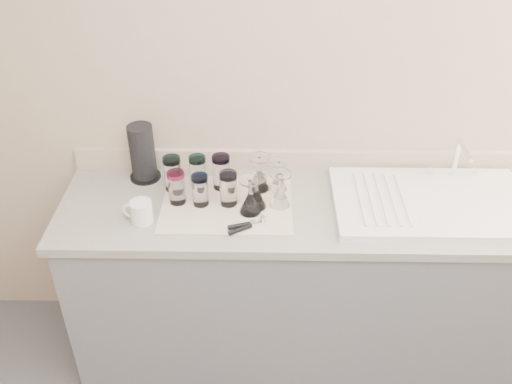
{
  "coord_description": "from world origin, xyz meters",
  "views": [
    {
      "loc": [
        -0.16,
        -0.76,
        2.32
      ],
      "look_at": [
        -0.19,
        1.15,
        1.0
      ],
      "focal_mm": 40.0,
      "sensor_mm": 36.0,
      "label": 1
    }
  ],
  "objects_px": {
    "goblet_back_right": "(278,180)",
    "sink_unit": "(431,202)",
    "goblet_front_right": "(280,194)",
    "white_mug": "(141,212)",
    "paper_towel_roll": "(143,153)",
    "can_opener": "(247,226)",
    "tumbler_cyan": "(198,172)",
    "tumbler_blue": "(200,190)",
    "goblet_front_left": "(257,197)",
    "tumbler_magenta": "(177,187)",
    "goblet_extra": "(250,201)",
    "tumbler_teal": "(173,173)",
    "tumbler_lavender": "(228,188)",
    "tumbler_purple": "(221,172)",
    "goblet_back_left": "(259,178)"
  },
  "relations": [
    {
      "from": "goblet_front_left",
      "to": "tumbler_teal",
      "type": "bearing_deg",
      "value": 160.49
    },
    {
      "from": "tumbler_purple",
      "to": "paper_towel_roll",
      "type": "distance_m",
      "value": 0.37
    },
    {
      "from": "paper_towel_roll",
      "to": "goblet_back_right",
      "type": "bearing_deg",
      "value": -8.85
    },
    {
      "from": "tumbler_magenta",
      "to": "white_mug",
      "type": "bearing_deg",
      "value": -136.58
    },
    {
      "from": "tumbler_teal",
      "to": "tumbler_lavender",
      "type": "distance_m",
      "value": 0.27
    },
    {
      "from": "tumbler_magenta",
      "to": "goblet_extra",
      "type": "relative_size",
      "value": 0.92
    },
    {
      "from": "tumbler_cyan",
      "to": "goblet_front_left",
      "type": "relative_size",
      "value": 1.0
    },
    {
      "from": "white_mug",
      "to": "paper_towel_roll",
      "type": "bearing_deg",
      "value": 97.35
    },
    {
      "from": "tumbler_blue",
      "to": "goblet_back_right",
      "type": "xyz_separation_m",
      "value": [
        0.33,
        0.12,
        -0.02
      ]
    },
    {
      "from": "tumbler_purple",
      "to": "goblet_front_right",
      "type": "distance_m",
      "value": 0.29
    },
    {
      "from": "tumbler_cyan",
      "to": "paper_towel_roll",
      "type": "height_order",
      "value": "paper_towel_roll"
    },
    {
      "from": "sink_unit",
      "to": "goblet_back_left",
      "type": "distance_m",
      "value": 0.74
    },
    {
      "from": "tumbler_purple",
      "to": "tumbler_magenta",
      "type": "relative_size",
      "value": 1.06
    },
    {
      "from": "goblet_front_left",
      "to": "goblet_front_right",
      "type": "distance_m",
      "value": 0.1
    },
    {
      "from": "goblet_extra",
      "to": "tumbler_lavender",
      "type": "bearing_deg",
      "value": 147.69
    },
    {
      "from": "paper_towel_roll",
      "to": "tumbler_purple",
      "type": "bearing_deg",
      "value": -13.18
    },
    {
      "from": "goblet_extra",
      "to": "sink_unit",
      "type": "bearing_deg",
      "value": 4.77
    },
    {
      "from": "white_mug",
      "to": "paper_towel_roll",
      "type": "distance_m",
      "value": 0.34
    },
    {
      "from": "tumbler_cyan",
      "to": "white_mug",
      "type": "xyz_separation_m",
      "value": [
        -0.21,
        -0.25,
        -0.04
      ]
    },
    {
      "from": "sink_unit",
      "to": "goblet_front_left",
      "type": "distance_m",
      "value": 0.74
    },
    {
      "from": "tumbler_magenta",
      "to": "goblet_back_left",
      "type": "relative_size",
      "value": 0.9
    },
    {
      "from": "tumbler_teal",
      "to": "tumbler_lavender",
      "type": "bearing_deg",
      "value": -23.56
    },
    {
      "from": "tumbler_lavender",
      "to": "white_mug",
      "type": "bearing_deg",
      "value": -161.35
    },
    {
      "from": "tumbler_blue",
      "to": "paper_towel_roll",
      "type": "bearing_deg",
      "value": 142.51
    },
    {
      "from": "white_mug",
      "to": "paper_towel_roll",
      "type": "relative_size",
      "value": 0.51
    },
    {
      "from": "paper_towel_roll",
      "to": "goblet_front_left",
      "type": "bearing_deg",
      "value": -24.03
    },
    {
      "from": "paper_towel_roll",
      "to": "goblet_extra",
      "type": "bearing_deg",
      "value": -28.61
    },
    {
      "from": "sink_unit",
      "to": "goblet_extra",
      "type": "xyz_separation_m",
      "value": [
        -0.77,
        -0.06,
        0.04
      ]
    },
    {
      "from": "tumbler_cyan",
      "to": "tumbler_blue",
      "type": "height_order",
      "value": "tumbler_cyan"
    },
    {
      "from": "tumbler_magenta",
      "to": "paper_towel_roll",
      "type": "relative_size",
      "value": 0.56
    },
    {
      "from": "can_opener",
      "to": "sink_unit",
      "type": "bearing_deg",
      "value": 12.47
    },
    {
      "from": "goblet_back_right",
      "to": "paper_towel_roll",
      "type": "xyz_separation_m",
      "value": [
        -0.6,
        0.09,
        0.07
      ]
    },
    {
      "from": "tumbler_purple",
      "to": "goblet_back_right",
      "type": "xyz_separation_m",
      "value": [
        0.25,
        -0.01,
        -0.03
      ]
    },
    {
      "from": "tumbler_lavender",
      "to": "can_opener",
      "type": "xyz_separation_m",
      "value": [
        0.08,
        -0.17,
        -0.07
      ]
    },
    {
      "from": "goblet_back_right",
      "to": "sink_unit",
      "type": "bearing_deg",
      "value": -9.32
    },
    {
      "from": "goblet_back_right",
      "to": "goblet_front_left",
      "type": "distance_m",
      "value": 0.16
    },
    {
      "from": "tumbler_lavender",
      "to": "sink_unit",
      "type": "bearing_deg",
      "value": 0.39
    },
    {
      "from": "can_opener",
      "to": "paper_towel_roll",
      "type": "bearing_deg",
      "value": 141.85
    },
    {
      "from": "tumbler_teal",
      "to": "tumbler_lavender",
      "type": "relative_size",
      "value": 1.04
    },
    {
      "from": "tumbler_lavender",
      "to": "tumbler_purple",
      "type": "bearing_deg",
      "value": 107.17
    },
    {
      "from": "tumbler_magenta",
      "to": "goblet_back_left",
      "type": "distance_m",
      "value": 0.36
    },
    {
      "from": "tumbler_blue",
      "to": "tumbler_lavender",
      "type": "distance_m",
      "value": 0.12
    },
    {
      "from": "tumbler_lavender",
      "to": "goblet_back_right",
      "type": "height_order",
      "value": "tumbler_lavender"
    },
    {
      "from": "tumbler_cyan",
      "to": "tumbler_purple",
      "type": "bearing_deg",
      "value": -3.53
    },
    {
      "from": "goblet_back_right",
      "to": "tumbler_lavender",
      "type": "bearing_deg",
      "value": -151.93
    },
    {
      "from": "tumbler_lavender",
      "to": "paper_towel_roll",
      "type": "xyz_separation_m",
      "value": [
        -0.39,
        0.21,
        0.04
      ]
    },
    {
      "from": "sink_unit",
      "to": "goblet_front_right",
      "type": "height_order",
      "value": "sink_unit"
    },
    {
      "from": "tumbler_purple",
      "to": "goblet_front_left",
      "type": "distance_m",
      "value": 0.22
    },
    {
      "from": "tumbler_cyan",
      "to": "goblet_back_left",
      "type": "xyz_separation_m",
      "value": [
        0.27,
        -0.01,
        -0.02
      ]
    },
    {
      "from": "sink_unit",
      "to": "goblet_front_left",
      "type": "xyz_separation_m",
      "value": [
        -0.74,
        -0.03,
        0.04
      ]
    }
  ]
}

